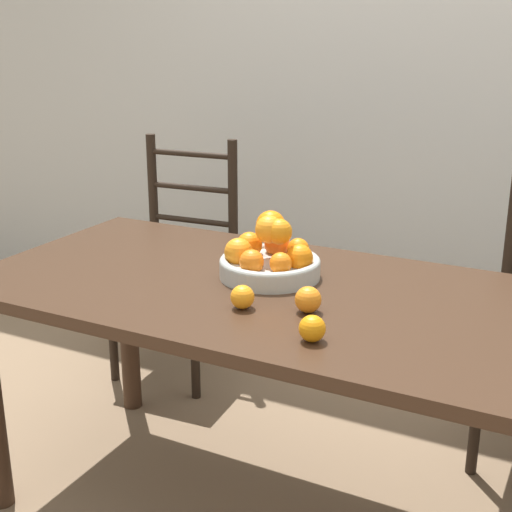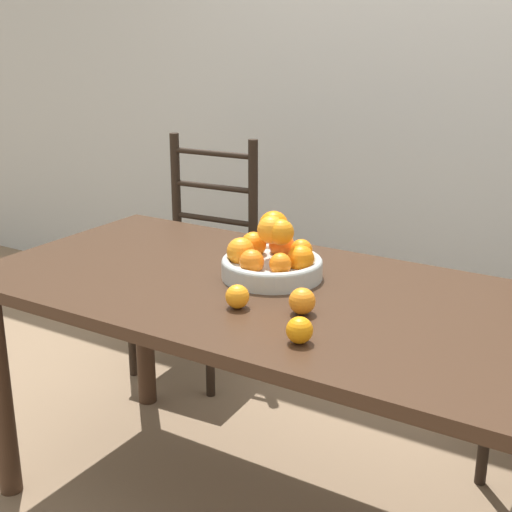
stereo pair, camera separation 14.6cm
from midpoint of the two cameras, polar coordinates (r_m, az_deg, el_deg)
wall_back at (r=3.14m, az=13.39°, el=15.59°), size 8.00×0.06×2.60m
dining_table at (r=1.93m, az=1.17°, el=-5.48°), size 1.83×0.83×0.73m
fruit_bowl at (r=1.99m, az=-1.00°, el=-0.11°), size 0.28×0.28×0.18m
orange_loose_0 at (r=1.75m, az=1.81°, el=-3.54°), size 0.07×0.07×0.07m
orange_loose_1 at (r=1.60m, az=1.90°, el=-5.86°), size 0.06×0.06×0.06m
orange_loose_2 at (r=1.78m, az=-3.45°, el=-3.33°), size 0.06×0.06×0.06m
chair_left at (r=2.97m, az=-7.68°, el=-0.50°), size 0.45×0.43×0.97m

